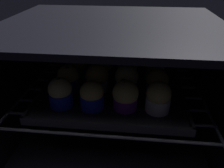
# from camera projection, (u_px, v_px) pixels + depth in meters

# --- Properties ---
(oven_cavity) EXTENTS (0.59, 0.47, 0.37)m
(oven_cavity) POSITION_uv_depth(u_px,v_px,m) (114.00, 77.00, 0.69)
(oven_cavity) COLOR black
(oven_cavity) RESTS_ON ground
(oven_rack) EXTENTS (0.55, 0.42, 0.01)m
(oven_rack) POSITION_uv_depth(u_px,v_px,m) (112.00, 93.00, 0.67)
(oven_rack) COLOR #42424C
(oven_rack) RESTS_ON oven_cavity
(baking_tray) EXTENTS (0.42, 0.33, 0.02)m
(baking_tray) POSITION_uv_depth(u_px,v_px,m) (112.00, 92.00, 0.65)
(baking_tray) COLOR black
(baking_tray) RESTS_ON oven_rack
(muffin_row0_col0) EXTENTS (0.06, 0.06, 0.08)m
(muffin_row0_col0) POSITION_uv_depth(u_px,v_px,m) (60.00, 93.00, 0.57)
(muffin_row0_col0) COLOR #1928B7
(muffin_row0_col0) RESTS_ON baking_tray
(muffin_row0_col1) EXTENTS (0.06, 0.06, 0.08)m
(muffin_row0_col1) POSITION_uv_depth(u_px,v_px,m) (92.00, 95.00, 0.56)
(muffin_row0_col1) COLOR #1928B7
(muffin_row0_col1) RESTS_ON baking_tray
(muffin_row0_col2) EXTENTS (0.07, 0.07, 0.08)m
(muffin_row0_col2) POSITION_uv_depth(u_px,v_px,m) (125.00, 96.00, 0.56)
(muffin_row0_col2) COLOR #7A238C
(muffin_row0_col2) RESTS_ON baking_tray
(muffin_row0_col3) EXTENTS (0.06, 0.06, 0.08)m
(muffin_row0_col3) POSITION_uv_depth(u_px,v_px,m) (158.00, 97.00, 0.55)
(muffin_row0_col3) COLOR silver
(muffin_row0_col3) RESTS_ON baking_tray
(muffin_row1_col0) EXTENTS (0.06, 0.06, 0.08)m
(muffin_row1_col0) POSITION_uv_depth(u_px,v_px,m) (68.00, 78.00, 0.64)
(muffin_row1_col0) COLOR #1928B7
(muffin_row1_col0) RESTS_ON baking_tray
(muffin_row1_col1) EXTENTS (0.07, 0.07, 0.08)m
(muffin_row1_col1) POSITION_uv_depth(u_px,v_px,m) (97.00, 78.00, 0.64)
(muffin_row1_col1) COLOR silver
(muffin_row1_col1) RESTS_ON baking_tray
(muffin_row1_col2) EXTENTS (0.07, 0.07, 0.08)m
(muffin_row1_col2) POSITION_uv_depth(u_px,v_px,m) (127.00, 79.00, 0.63)
(muffin_row1_col2) COLOR #1928B7
(muffin_row1_col2) RESTS_ON baking_tray
(muffin_row1_col3) EXTENTS (0.06, 0.06, 0.08)m
(muffin_row1_col3) POSITION_uv_depth(u_px,v_px,m) (157.00, 83.00, 0.62)
(muffin_row1_col3) COLOR #7A238C
(muffin_row1_col3) RESTS_ON baking_tray
(muffin_row2_col0) EXTENTS (0.07, 0.07, 0.08)m
(muffin_row2_col0) POSITION_uv_depth(u_px,v_px,m) (77.00, 66.00, 0.72)
(muffin_row2_col0) COLOR #0C8C84
(muffin_row2_col0) RESTS_ON baking_tray
(muffin_row2_col1) EXTENTS (0.07, 0.07, 0.08)m
(muffin_row2_col1) POSITION_uv_depth(u_px,v_px,m) (103.00, 66.00, 0.71)
(muffin_row2_col1) COLOR #1928B7
(muffin_row2_col1) RESTS_ON baking_tray
(muffin_row2_col2) EXTENTS (0.06, 0.06, 0.08)m
(muffin_row2_col2) POSITION_uv_depth(u_px,v_px,m) (127.00, 68.00, 0.70)
(muffin_row2_col2) COLOR silver
(muffin_row2_col2) RESTS_ON baking_tray
(muffin_row2_col3) EXTENTS (0.06, 0.06, 0.09)m
(muffin_row2_col3) POSITION_uv_depth(u_px,v_px,m) (154.00, 68.00, 0.70)
(muffin_row2_col3) COLOR #0C8C84
(muffin_row2_col3) RESTS_ON baking_tray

